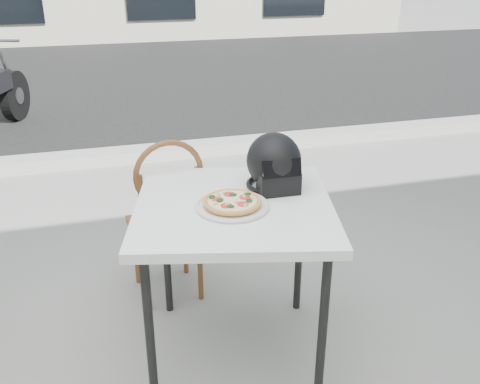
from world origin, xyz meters
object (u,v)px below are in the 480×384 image
object	(u,v)px
cafe_table_main	(234,218)
plate	(232,206)
helmet	(274,164)
pizza	(232,202)
cafe_chair_main	(167,212)

from	to	relation	value
cafe_table_main	plate	xyz separation A→B (m)	(-0.02, -0.05, 0.09)
helmet	cafe_table_main	bearing A→B (deg)	-151.20
cafe_table_main	plate	size ratio (longest dim) A/B	2.61
plate	helmet	xyz separation A→B (m)	(0.25, 0.17, 0.11)
cafe_table_main	plate	world-z (taller)	plate
cafe_table_main	pizza	distance (m)	0.12
pizza	cafe_chair_main	world-z (taller)	cafe_chair_main
cafe_table_main	cafe_chair_main	bearing A→B (deg)	112.27
cafe_table_main	helmet	bearing A→B (deg)	27.56
cafe_table_main	pizza	xyz separation A→B (m)	(-0.02, -0.05, 0.11)
plate	cafe_table_main	bearing A→B (deg)	65.47
pizza	helmet	distance (m)	0.32
helmet	cafe_chair_main	bearing A→B (deg)	137.25
plate	pizza	distance (m)	0.02
pizza	helmet	bearing A→B (deg)	33.54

